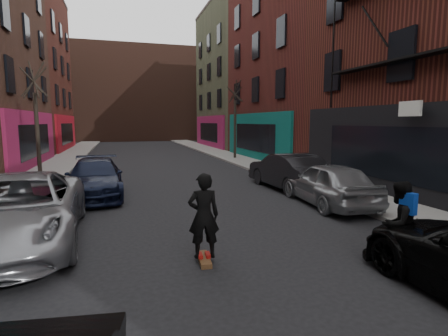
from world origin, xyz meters
TOP-DOWN VIEW (x-y plane):
  - sidewalk_left at (-6.25, 30.00)m, footprint 2.50×84.00m
  - sidewalk_right at (6.25, 30.00)m, footprint 2.50×84.00m
  - buildings_right at (13.50, 16.00)m, footprint 12.00×56.00m
  - building_far at (0.00, 56.00)m, footprint 40.00×10.00m
  - tree_left_far at (-6.20, 18.00)m, footprint 2.00×2.00m
  - tree_right_far at (6.20, 24.00)m, footprint 2.00×2.00m
  - parked_left_far at (-4.60, 7.51)m, footprint 3.02×6.04m
  - parked_left_end at (-3.22, 12.66)m, footprint 2.13×5.02m
  - parked_right_far at (4.60, 8.88)m, footprint 2.09×4.56m
  - parked_right_end at (4.60, 11.96)m, footprint 1.87×4.79m
  - skateboard at (-0.66, 5.28)m, footprint 0.29×0.82m
  - skateboarder at (-0.66, 5.28)m, footprint 0.68×0.48m
  - pedestrian at (3.00, 3.99)m, footprint 0.94×0.79m

SIDE VIEW (x-z plane):
  - skateboard at x=-0.66m, z-range 0.00..0.10m
  - sidewalk_left at x=-6.25m, z-range 0.00..0.13m
  - sidewalk_right at x=6.25m, z-range 0.00..0.13m
  - parked_left_end at x=-3.22m, z-range 0.00..1.44m
  - parked_right_far at x=4.60m, z-range 0.00..1.52m
  - parked_right_end at x=4.60m, z-range 0.00..1.55m
  - parked_left_far at x=-4.60m, z-range 0.00..1.64m
  - pedestrian at x=3.00m, z-range 0.01..1.73m
  - skateboarder at x=-0.66m, z-range 0.10..1.86m
  - tree_left_far at x=-6.20m, z-range 0.13..6.63m
  - tree_right_far at x=6.20m, z-range 0.13..6.93m
  - building_far at x=0.00m, z-range 0.00..14.00m
  - buildings_right at x=13.50m, z-range 0.00..16.00m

